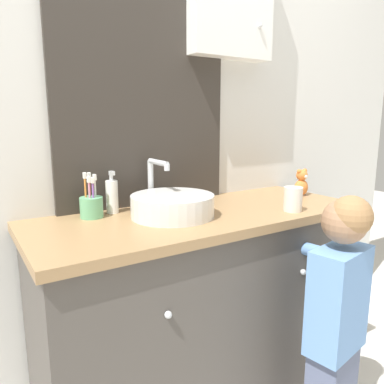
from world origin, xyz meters
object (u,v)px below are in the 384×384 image
(child_figure, at_px, (337,308))
(teddy_bear, at_px, (301,183))
(soap_dispenser, at_px, (112,196))
(sink_basin, at_px, (172,204))
(drinking_cup, at_px, (293,199))
(toothbrush_holder, at_px, (91,206))

(child_figure, height_order, teddy_bear, teddy_bear)
(soap_dispenser, xyz_separation_m, child_figure, (0.58, -0.62, -0.36))
(sink_basin, relative_size, soap_dispenser, 2.20)
(teddy_bear, distance_m, drinking_cup, 0.33)
(sink_basin, relative_size, teddy_bear, 2.83)
(toothbrush_holder, height_order, teddy_bear, toothbrush_holder)
(sink_basin, distance_m, soap_dispenser, 0.24)
(soap_dispenser, height_order, child_figure, soap_dispenser)
(sink_basin, bearing_deg, toothbrush_holder, 151.81)
(soap_dispenser, bearing_deg, toothbrush_holder, -164.88)
(soap_dispenser, bearing_deg, sink_basin, -43.68)
(soap_dispenser, bearing_deg, drinking_cup, -30.04)
(toothbrush_holder, xyz_separation_m, drinking_cup, (0.71, -0.33, 0.00))
(sink_basin, xyz_separation_m, soap_dispenser, (-0.18, 0.17, 0.02))
(child_figure, xyz_separation_m, teddy_bear, (0.30, 0.46, 0.35))
(sink_basin, distance_m, teddy_bear, 0.71)
(soap_dispenser, distance_m, drinking_cup, 0.72)
(sink_basin, relative_size, drinking_cup, 3.77)
(toothbrush_holder, distance_m, child_figure, 0.96)
(drinking_cup, bearing_deg, teddy_bear, 35.97)
(teddy_bear, relative_size, drinking_cup, 1.33)
(toothbrush_holder, bearing_deg, soap_dispenser, 15.12)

